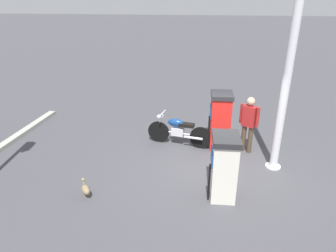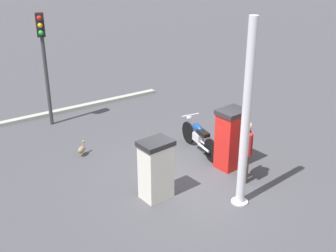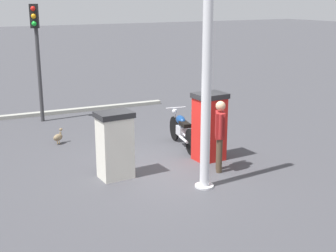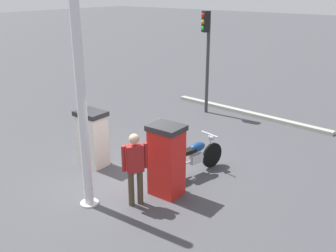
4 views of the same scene
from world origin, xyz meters
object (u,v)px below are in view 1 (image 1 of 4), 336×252
at_px(attendant_person, 249,121).
at_px(canopy_support_pole, 285,90).
at_px(motorcycle_near_pump, 178,130).
at_px(fuel_pump_far, 224,167).
at_px(fuel_pump_near, 220,120).
at_px(wandering_duck, 86,189).

height_order(attendant_person, canopy_support_pole, canopy_support_pole).
bearing_deg(motorcycle_near_pump, fuel_pump_far, 116.68).
distance_m(fuel_pump_near, canopy_support_pole, 2.17).
relative_size(fuel_pump_far, canopy_support_pole, 0.34).
distance_m(attendant_person, wandering_duck, 4.72).
bearing_deg(fuel_pump_far, motorcycle_near_pump, -63.32).
height_order(motorcycle_near_pump, canopy_support_pole, canopy_support_pole).
height_order(fuel_pump_near, attendant_person, fuel_pump_near).
bearing_deg(fuel_pump_far, attendant_person, -109.18).
distance_m(motorcycle_near_pump, attendant_person, 2.05).
height_order(motorcycle_near_pump, attendant_person, attendant_person).
bearing_deg(motorcycle_near_pump, fuel_pump_near, -177.16).
distance_m(fuel_pump_far, attendant_person, 2.38).
distance_m(fuel_pump_far, wandering_duck, 3.13).
xyz_separation_m(fuel_pump_near, canopy_support_pole, (-1.41, 1.05, 1.27)).
distance_m(fuel_pump_near, motorcycle_near_pump, 1.27).
bearing_deg(wandering_duck, canopy_support_pole, -157.63).
distance_m(fuel_pump_near, wandering_duck, 4.25).
bearing_deg(fuel_pump_near, fuel_pump_far, 90.00).
relative_size(fuel_pump_near, motorcycle_near_pump, 0.85).
distance_m(fuel_pump_far, canopy_support_pole, 2.42).
bearing_deg(wandering_duck, attendant_person, -145.35).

